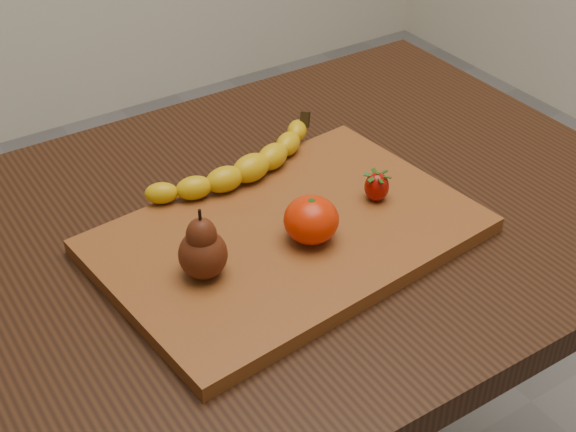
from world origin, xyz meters
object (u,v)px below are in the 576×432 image
table (278,276)px  pear (202,243)px  mandarin (311,220)px  cutting_board (288,236)px

table → pear: size_ratio=11.49×
pear → mandarin: (0.14, -0.01, -0.02)m
table → cutting_board: 0.12m
table → pear: (-0.14, -0.07, 0.16)m
cutting_board → pear: 0.14m
table → mandarin: size_ratio=15.09×
pear → mandarin: bearing=-5.0°
table → cutting_board: (-0.02, -0.05, 0.11)m
mandarin → table: bearing=87.4°
cutting_board → table: bearing=66.7°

